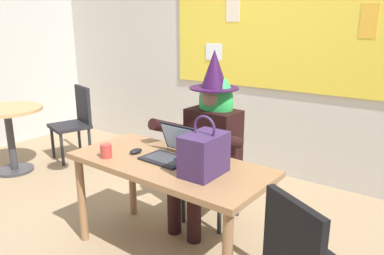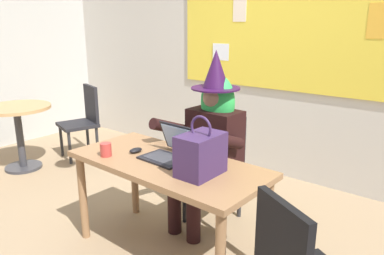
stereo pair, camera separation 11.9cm
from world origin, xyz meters
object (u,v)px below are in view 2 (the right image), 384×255
object	(u,v)px
person_costumed	(210,133)
chair_spare_by_window	(84,118)
side_table_round	(18,123)
computer_mouse	(136,150)
chair_at_desk	(218,162)
handbag	(201,154)
coffee_mug	(106,150)
desk_main	(167,174)
laptop	(170,151)

from	to	relation	value
person_costumed	chair_spare_by_window	world-z (taller)	person_costumed
side_table_round	chair_spare_by_window	distance (m)	0.75
computer_mouse	person_costumed	bearing A→B (deg)	72.34
chair_at_desk	computer_mouse	bearing A→B (deg)	-24.47
person_costumed	chair_at_desk	bearing A→B (deg)	-175.58
handbag	side_table_round	bearing A→B (deg)	175.57
person_costumed	coffee_mug	bearing A→B (deg)	-23.23
chair_at_desk	side_table_round	bearing A→B (deg)	-82.77
computer_mouse	chair_spare_by_window	xyz separation A→B (m)	(-1.93, 0.91, -0.24)
handbag	coffee_mug	size ratio (longest dim) A/B	3.98
desk_main	side_table_round	world-z (taller)	side_table_round
coffee_mug	side_table_round	bearing A→B (deg)	169.71
computer_mouse	side_table_round	world-z (taller)	computer_mouse
chair_at_desk	person_costumed	size ratio (longest dim) A/B	0.62
laptop	coffee_mug	bearing A→B (deg)	-142.34
desk_main	person_costumed	bearing A→B (deg)	94.31
chair_at_desk	side_table_round	world-z (taller)	chair_at_desk
desk_main	side_table_round	size ratio (longest dim) A/B	1.94
computer_mouse	chair_at_desk	bearing A→B (deg)	76.45
person_costumed	laptop	distance (m)	0.49
person_costumed	coffee_mug	world-z (taller)	person_costumed
handbag	chair_spare_by_window	world-z (taller)	handbag
person_costumed	side_table_round	world-z (taller)	person_costumed
side_table_round	coffee_mug	bearing A→B (deg)	-10.29
computer_mouse	chair_spare_by_window	world-z (taller)	chair_spare_by_window
laptop	side_table_round	bearing A→B (deg)	-179.81
chair_at_desk	computer_mouse	size ratio (longest dim) A/B	8.55
desk_main	person_costumed	world-z (taller)	person_costumed
person_costumed	computer_mouse	xyz separation A→B (m)	(-0.25, -0.57, -0.05)
laptop	handbag	distance (m)	0.37
person_costumed	chair_spare_by_window	distance (m)	2.22
handbag	desk_main	bearing A→B (deg)	173.26
laptop	handbag	bearing A→B (deg)	-14.51
desk_main	handbag	xyz separation A→B (m)	(0.32, -0.04, 0.23)
handbag	chair_spare_by_window	size ratio (longest dim) A/B	0.43
coffee_mug	person_costumed	bearing A→B (deg)	64.33
chair_spare_by_window	side_table_round	bearing A→B (deg)	0.00
handbag	side_table_round	size ratio (longest dim) A/B	0.51
chair_at_desk	person_costumed	xyz separation A→B (m)	(0.00, -0.12, 0.29)
side_table_round	laptop	bearing A→B (deg)	-2.51
chair_at_desk	coffee_mug	size ratio (longest dim) A/B	9.36
desk_main	computer_mouse	world-z (taller)	computer_mouse
desk_main	chair_at_desk	xyz separation A→B (m)	(-0.05, 0.68, -0.13)
chair_at_desk	computer_mouse	distance (m)	0.77
coffee_mug	chair_spare_by_window	distance (m)	2.13
chair_at_desk	handbag	distance (m)	0.88
laptop	side_table_round	distance (m)	2.41
computer_mouse	side_table_round	size ratio (longest dim) A/B	0.14
laptop	coffee_mug	xyz separation A→B (m)	(-0.38, -0.26, -0.00)
chair_spare_by_window	handbag	bearing A→B (deg)	86.02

